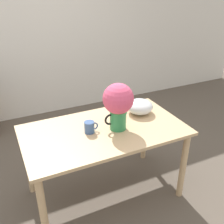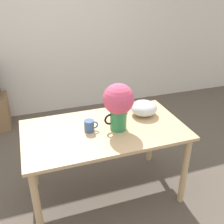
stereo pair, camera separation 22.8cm
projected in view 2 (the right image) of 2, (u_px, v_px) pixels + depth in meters
The scene contains 6 objects.
ground_plane at pixel (86, 193), 2.72m from camera, with size 12.00×12.00×0.00m, color brown.
wall_back at pixel (48, 31), 3.87m from camera, with size 8.00×0.05×2.60m.
table at pixel (104, 138), 2.43m from camera, with size 1.47×0.83×0.77m.
flower_vase at pixel (118, 103), 2.27m from camera, with size 0.27×0.27×0.43m.
coffee_mug at pixel (89, 126), 2.32m from camera, with size 0.13×0.09×0.11m.
white_bowl at pixel (144, 108), 2.60m from camera, with size 0.26×0.26×0.14m.
Camera 2 is at (-0.40, -2.02, 1.99)m, focal length 42.00 mm.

